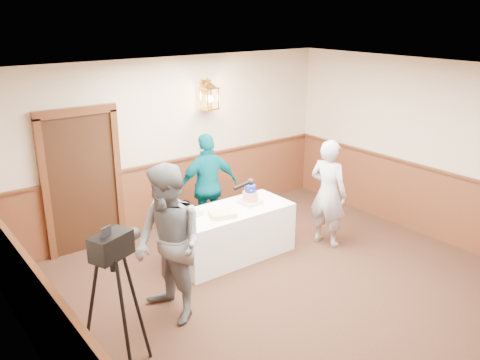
# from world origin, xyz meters

# --- Properties ---
(ground) EXTENTS (7.00, 7.00, 0.00)m
(ground) POSITION_xyz_m (0.00, 0.00, 0.00)
(ground) COLOR #321C13
(ground) RESTS_ON ground
(room_shell) EXTENTS (6.02, 7.02, 2.81)m
(room_shell) POSITION_xyz_m (-0.05, 0.45, 1.52)
(room_shell) COLOR #C5B094
(room_shell) RESTS_ON ground
(display_table) EXTENTS (1.80, 0.80, 0.75)m
(display_table) POSITION_xyz_m (0.01, 1.90, 0.38)
(display_table) COLOR white
(display_table) RESTS_ON ground
(tiered_cake) EXTENTS (0.32, 0.32, 0.29)m
(tiered_cake) POSITION_xyz_m (0.35, 1.91, 0.87)
(tiered_cake) COLOR beige
(tiered_cake) RESTS_ON display_table
(sheet_cake_yellow) EXTENTS (0.40, 0.35, 0.07)m
(sheet_cake_yellow) POSITION_xyz_m (-0.26, 1.75, 0.79)
(sheet_cake_yellow) COLOR #E0C386
(sheet_cake_yellow) RESTS_ON display_table
(sheet_cake_green) EXTENTS (0.34, 0.28, 0.08)m
(sheet_cake_green) POSITION_xyz_m (-0.63, 2.07, 0.79)
(sheet_cake_green) COLOR #AFE9A4
(sheet_cake_green) RESTS_ON display_table
(interviewer) EXTENTS (1.56, 0.96, 1.89)m
(interviewer) POSITION_xyz_m (-1.49, 1.07, 0.94)
(interviewer) COLOR slate
(interviewer) RESTS_ON ground
(baker) EXTENTS (0.53, 0.69, 1.68)m
(baker) POSITION_xyz_m (1.44, 1.36, 0.84)
(baker) COLOR #A7A6AD
(baker) RESTS_ON ground
(assistant_p) EXTENTS (1.05, 0.58, 1.70)m
(assistant_p) POSITION_xyz_m (0.14, 2.70, 0.85)
(assistant_p) COLOR #025460
(assistant_p) RESTS_ON ground
(tv_camera_rig) EXTENTS (0.62, 0.58, 1.59)m
(tv_camera_rig) POSITION_xyz_m (-2.44, 0.39, 0.72)
(tv_camera_rig) COLOR black
(tv_camera_rig) RESTS_ON ground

